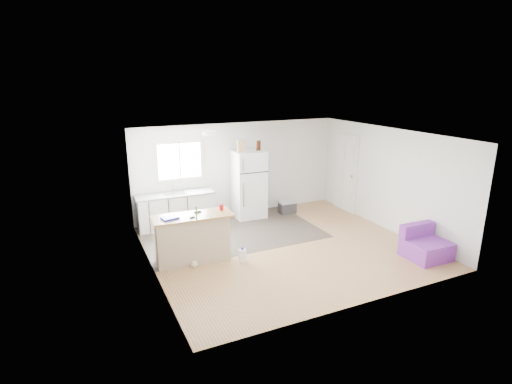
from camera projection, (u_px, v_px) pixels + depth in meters
room at (285, 193)px, 8.23m from camera, size 5.51×5.01×2.41m
vinyl_zone at (231, 232)px, 9.35m from camera, size 4.05×2.50×0.00m
window at (180, 161)px, 9.66m from camera, size 1.18×0.06×0.98m
interior_door at (346, 173)px, 10.74m from camera, size 0.11×0.92×2.10m
ceiling_fixture at (209, 133)px, 8.46m from camera, size 0.30×0.30×0.07m
kitchen_cabinets at (176, 210)px, 9.64m from camera, size 1.86×0.60×1.10m
peninsula at (192, 238)px, 7.78m from camera, size 1.57×0.68×0.95m
refrigerator at (249, 184)px, 10.22m from camera, size 0.79×0.75×1.73m
cooler at (287, 207)px, 10.65m from camera, size 0.46×0.32×0.34m
purple_seat at (425, 246)px, 8.00m from camera, size 0.81×0.76×0.65m
cleaner_jug at (243, 255)px, 7.83m from camera, size 0.15×0.11×0.30m
mop at (195, 255)px, 7.62m from camera, size 0.23×0.35×1.23m
red_cup at (221, 207)px, 7.94m from camera, size 0.10×0.10×0.12m
blue_tray at (170, 218)px, 7.47m from camera, size 0.34×0.27×0.04m
tool_a at (198, 212)px, 7.83m from camera, size 0.15×0.07×0.03m
tool_b at (192, 217)px, 7.52m from camera, size 0.11×0.07×0.03m
cardboard_box at (241, 146)px, 9.78m from camera, size 0.21×0.11×0.30m
bottle_left at (258, 146)px, 10.00m from camera, size 0.09×0.09×0.25m
bottle_right at (259, 145)px, 10.03m from camera, size 0.09×0.09×0.25m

